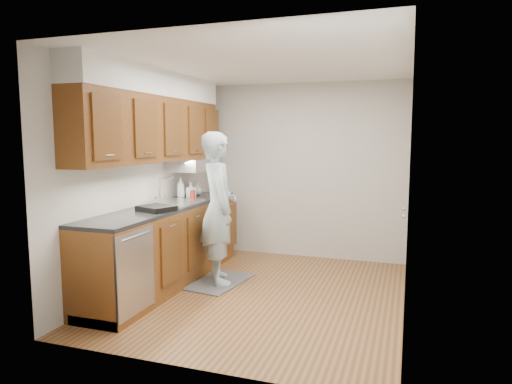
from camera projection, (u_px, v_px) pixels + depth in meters
floor at (263, 294)px, 5.09m from camera, size 3.50×3.50×0.00m
ceiling at (263, 64)px, 4.79m from camera, size 3.50×3.50×0.00m
wall_left at (143, 178)px, 5.41m from camera, size 0.02×3.50×2.50m
wall_right at (409, 187)px, 4.46m from camera, size 0.02×3.50×2.50m
wall_back at (300, 171)px, 6.58m from camera, size 3.00×0.02×2.50m
counter at (167, 243)px, 5.41m from camera, size 0.64×2.80×1.30m
upper_cabinets at (156, 119)px, 5.32m from camera, size 0.47×2.80×1.21m
closet_door at (407, 206)px, 4.77m from camera, size 0.02×1.22×2.05m
floor_mat at (219, 282)px, 5.48m from camera, size 0.65×0.95×0.02m
person at (218, 198)px, 5.36m from camera, size 0.80×0.86×2.02m
soap_bottle_a at (181, 188)px, 6.01m from camera, size 0.14×0.14×0.27m
soap_bottle_b at (191, 190)px, 6.02m from camera, size 0.12×0.12×0.21m
soap_bottle_c at (197, 189)px, 6.32m from camera, size 0.19×0.19×0.17m
soda_can at (193, 195)px, 5.82m from camera, size 0.08×0.08×0.12m
steel_can at (211, 194)px, 6.06m from camera, size 0.07×0.07×0.10m
dish_rack at (156, 208)px, 4.95m from camera, size 0.44×0.41×0.06m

